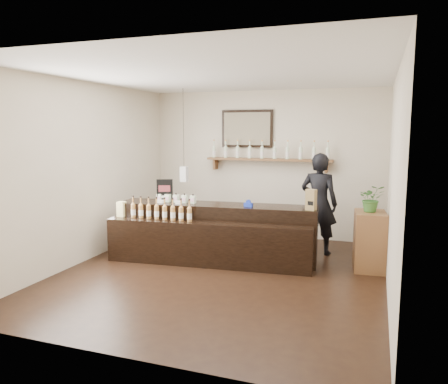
% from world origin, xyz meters
% --- Properties ---
extents(ground, '(5.00, 5.00, 0.00)m').
position_xyz_m(ground, '(0.00, 0.00, 0.00)').
color(ground, black).
rests_on(ground, ground).
extents(room_shell, '(5.00, 5.00, 5.00)m').
position_xyz_m(room_shell, '(0.00, 0.00, 1.70)').
color(room_shell, beige).
rests_on(room_shell, ground).
extents(back_wall_decor, '(2.66, 0.96, 1.69)m').
position_xyz_m(back_wall_decor, '(-0.16, 2.37, 1.76)').
color(back_wall_decor, brown).
rests_on(back_wall_decor, ground).
extents(counter, '(3.22, 1.14, 1.04)m').
position_xyz_m(counter, '(-0.34, 0.58, 0.42)').
color(counter, black).
rests_on(counter, ground).
extents(promo_sign, '(0.25, 0.13, 0.37)m').
position_xyz_m(promo_sign, '(-1.23, 0.67, 1.07)').
color(promo_sign, black).
rests_on(promo_sign, counter).
extents(paper_bag, '(0.16, 0.14, 0.31)m').
position_xyz_m(paper_bag, '(1.16, 0.68, 1.04)').
color(paper_bag, olive).
rests_on(paper_bag, counter).
extents(tape_dispenser, '(0.14, 0.08, 0.11)m').
position_xyz_m(tape_dispenser, '(0.22, 0.63, 0.93)').
color(tape_dispenser, '#182FA8').
rests_on(tape_dispenser, counter).
extents(side_cabinet, '(0.49, 0.64, 0.87)m').
position_xyz_m(side_cabinet, '(2.00, 0.92, 0.43)').
color(side_cabinet, brown).
rests_on(side_cabinet, ground).
extents(potted_plant, '(0.42, 0.38, 0.40)m').
position_xyz_m(potted_plant, '(2.00, 0.92, 1.07)').
color(potted_plant, '#37692A').
rests_on(potted_plant, side_cabinet).
extents(shopkeeper, '(0.76, 0.56, 1.91)m').
position_xyz_m(shopkeeper, '(1.17, 1.55, 0.96)').
color(shopkeeper, black).
rests_on(shopkeeper, ground).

